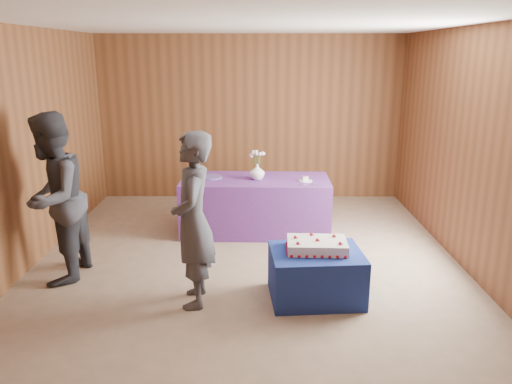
{
  "coord_description": "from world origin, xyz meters",
  "views": [
    {
      "loc": [
        0.12,
        -5.3,
        2.41
      ],
      "look_at": [
        0.1,
        0.1,
        0.89
      ],
      "focal_mm": 35.0,
      "sensor_mm": 36.0,
      "label": 1
    }
  ],
  "objects_px": {
    "cake_table": "(316,275)",
    "vase": "(257,172)",
    "sheet_cake": "(317,245)",
    "guest_right": "(53,199)",
    "guest_left": "(193,221)",
    "serving_table": "(256,205)"
  },
  "relations": [
    {
      "from": "cake_table",
      "to": "vase",
      "type": "bearing_deg",
      "value": 102.53
    },
    {
      "from": "sheet_cake",
      "to": "guest_right",
      "type": "xyz_separation_m",
      "value": [
        -2.75,
        0.4,
        0.36
      ]
    },
    {
      "from": "vase",
      "to": "guest_left",
      "type": "height_order",
      "value": "guest_left"
    },
    {
      "from": "cake_table",
      "to": "guest_left",
      "type": "relative_size",
      "value": 0.52
    },
    {
      "from": "vase",
      "to": "guest_left",
      "type": "xyz_separation_m",
      "value": [
        -0.61,
        -2.04,
        0.0
      ]
    },
    {
      "from": "serving_table",
      "to": "guest_right",
      "type": "xyz_separation_m",
      "value": [
        -2.13,
        -1.53,
        0.54
      ]
    },
    {
      "from": "sheet_cake",
      "to": "guest_right",
      "type": "distance_m",
      "value": 2.8
    },
    {
      "from": "sheet_cake",
      "to": "guest_left",
      "type": "distance_m",
      "value": 1.25
    },
    {
      "from": "sheet_cake",
      "to": "guest_left",
      "type": "xyz_separation_m",
      "value": [
        -1.21,
        -0.13,
        0.3
      ]
    },
    {
      "from": "serving_table",
      "to": "vase",
      "type": "xyz_separation_m",
      "value": [
        0.02,
        -0.02,
        0.48
      ]
    },
    {
      "from": "serving_table",
      "to": "guest_right",
      "type": "bearing_deg",
      "value": -142.85
    },
    {
      "from": "serving_table",
      "to": "guest_left",
      "type": "bearing_deg",
      "value": -104.49
    },
    {
      "from": "serving_table",
      "to": "guest_left",
      "type": "xyz_separation_m",
      "value": [
        -0.59,
        -2.06,
        0.48
      ]
    },
    {
      "from": "cake_table",
      "to": "guest_left",
      "type": "bearing_deg",
      "value": -179.99
    },
    {
      "from": "vase",
      "to": "guest_right",
      "type": "distance_m",
      "value": 2.63
    },
    {
      "from": "guest_right",
      "to": "serving_table",
      "type": "bearing_deg",
      "value": 128.11
    },
    {
      "from": "cake_table",
      "to": "sheet_cake",
      "type": "relative_size",
      "value": 1.42
    },
    {
      "from": "sheet_cake",
      "to": "vase",
      "type": "height_order",
      "value": "vase"
    },
    {
      "from": "cake_table",
      "to": "vase",
      "type": "relative_size",
      "value": 4.28
    },
    {
      "from": "sheet_cake",
      "to": "guest_left",
      "type": "height_order",
      "value": "guest_left"
    },
    {
      "from": "cake_table",
      "to": "serving_table",
      "type": "distance_m",
      "value": 2.07
    },
    {
      "from": "serving_table",
      "to": "sheet_cake",
      "type": "relative_size",
      "value": 3.16
    }
  ]
}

